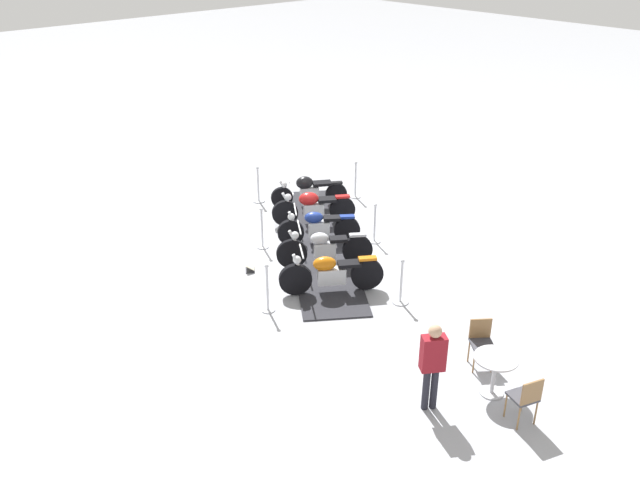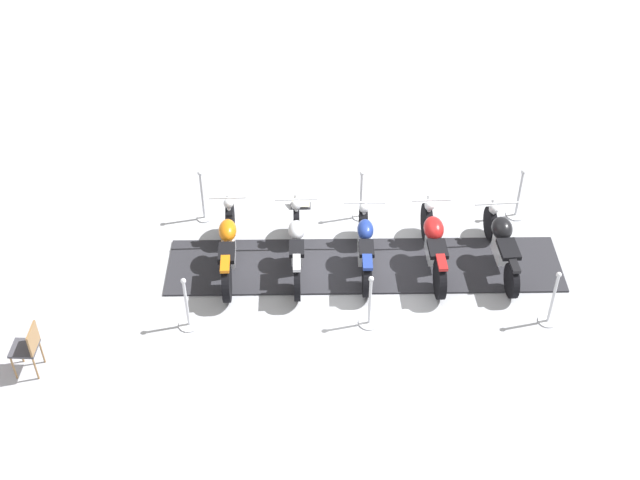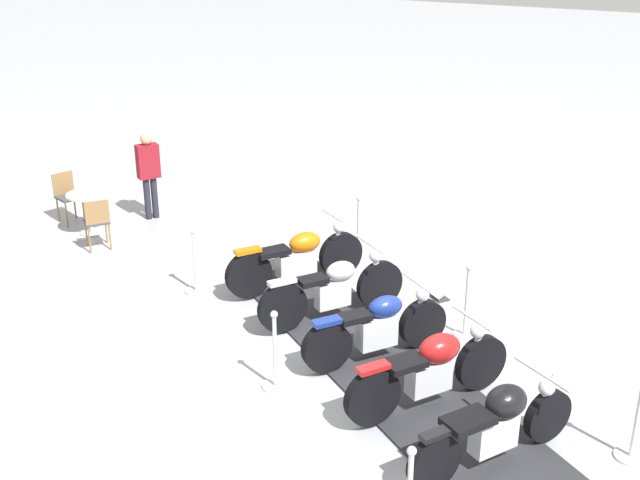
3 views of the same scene
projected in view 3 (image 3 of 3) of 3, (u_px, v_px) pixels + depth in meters
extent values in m
plane|color=#A8AAB2|center=(375.00, 360.00, 10.50)|extent=(80.00, 80.00, 0.00)
cube|color=#28282D|center=(375.00, 358.00, 10.49)|extent=(5.26, 6.52, 0.04)
cylinder|color=black|center=(548.00, 416.00, 8.76)|extent=(0.58, 0.42, 0.61)
cylinder|color=black|center=(434.00, 462.00, 8.03)|extent=(0.58, 0.42, 0.61)
cube|color=silver|center=(494.00, 433.00, 8.37)|extent=(0.55, 0.45, 0.39)
ellipsoid|color=black|center=(506.00, 402.00, 8.30)|extent=(0.60, 0.56, 0.36)
cube|color=black|center=(468.00, 421.00, 8.09)|extent=(0.61, 0.55, 0.08)
cube|color=black|center=(436.00, 434.00, 7.90)|extent=(0.36, 0.29, 0.06)
cylinder|color=silver|center=(544.00, 398.00, 8.62)|extent=(0.30, 0.23, 0.52)
cylinder|color=silver|center=(542.00, 374.00, 8.46)|extent=(0.45, 0.69, 0.04)
sphere|color=silver|center=(547.00, 388.00, 8.58)|extent=(0.18, 0.18, 0.18)
cylinder|color=black|center=(481.00, 362.00, 9.71)|extent=(0.64, 0.49, 0.69)
cylinder|color=black|center=(372.00, 397.00, 9.02)|extent=(0.64, 0.49, 0.69)
cube|color=silver|center=(429.00, 377.00, 9.35)|extent=(0.57, 0.48, 0.38)
ellipsoid|color=#AD1919|center=(440.00, 348.00, 9.28)|extent=(0.63, 0.58, 0.35)
cube|color=black|center=(405.00, 363.00, 9.09)|extent=(0.57, 0.52, 0.08)
cube|color=#AD1919|center=(373.00, 368.00, 8.88)|extent=(0.40, 0.34, 0.06)
cylinder|color=silver|center=(476.00, 343.00, 9.55)|extent=(0.33, 0.25, 0.58)
cylinder|color=silver|center=(472.00, 318.00, 9.37)|extent=(0.42, 0.60, 0.04)
sphere|color=silver|center=(477.00, 331.00, 9.49)|extent=(0.18, 0.18, 0.18)
cylinder|color=black|center=(422.00, 323.00, 10.64)|extent=(0.61, 0.50, 0.66)
cylinder|color=black|center=(327.00, 347.00, 10.07)|extent=(0.61, 0.50, 0.66)
cube|color=silver|center=(376.00, 331.00, 10.33)|extent=(0.56, 0.51, 0.41)
ellipsoid|color=navy|center=(386.00, 307.00, 10.26)|extent=(0.54, 0.50, 0.28)
cube|color=black|center=(354.00, 317.00, 10.09)|extent=(0.48, 0.45, 0.08)
cube|color=navy|center=(327.00, 322.00, 9.93)|extent=(0.39, 0.35, 0.06)
cylinder|color=silver|center=(419.00, 305.00, 10.51)|extent=(0.24, 0.20, 0.57)
cylinder|color=silver|center=(417.00, 282.00, 10.36)|extent=(0.46, 0.61, 0.04)
sphere|color=silver|center=(423.00, 295.00, 10.47)|extent=(0.18, 0.18, 0.18)
cylinder|color=black|center=(380.00, 285.00, 11.66)|extent=(0.65, 0.50, 0.72)
cylinder|color=black|center=(283.00, 308.00, 11.00)|extent=(0.65, 0.50, 0.72)
cube|color=silver|center=(333.00, 294.00, 11.32)|extent=(0.52, 0.44, 0.39)
ellipsoid|color=#B7BAC1|center=(341.00, 271.00, 11.25)|extent=(0.52, 0.48, 0.29)
cube|color=black|center=(312.00, 280.00, 11.08)|extent=(0.48, 0.44, 0.08)
cube|color=#B7BAC1|center=(282.00, 282.00, 10.85)|extent=(0.40, 0.33, 0.06)
cylinder|color=silver|center=(375.00, 267.00, 11.50)|extent=(0.32, 0.25, 0.61)
cylinder|color=silver|center=(370.00, 244.00, 11.32)|extent=(0.45, 0.63, 0.04)
sphere|color=silver|center=(375.00, 256.00, 11.44)|extent=(0.18, 0.18, 0.18)
cylinder|color=black|center=(341.00, 254.00, 12.66)|extent=(0.67, 0.51, 0.72)
cylinder|color=black|center=(249.00, 275.00, 11.97)|extent=(0.67, 0.51, 0.72)
cube|color=silver|center=(296.00, 263.00, 12.31)|extent=(0.63, 0.53, 0.37)
ellipsoid|color=#D16B0F|center=(305.00, 242.00, 12.25)|extent=(0.59, 0.54, 0.31)
cube|color=black|center=(273.00, 252.00, 12.03)|extent=(0.57, 0.51, 0.08)
cube|color=#D16B0F|center=(248.00, 251.00, 11.82)|extent=(0.41, 0.35, 0.06)
cylinder|color=silver|center=(337.00, 237.00, 12.51)|extent=(0.26, 0.21, 0.62)
cylinder|color=silver|center=(333.00, 216.00, 12.34)|extent=(0.39, 0.56, 0.04)
sphere|color=silver|center=(339.00, 227.00, 12.46)|extent=(0.18, 0.18, 0.18)
cylinder|color=silver|center=(464.00, 335.00, 11.08)|extent=(0.30, 0.30, 0.03)
cylinder|color=silver|center=(467.00, 302.00, 10.89)|extent=(0.05, 0.05, 0.97)
sphere|color=silver|center=(469.00, 267.00, 10.69)|extent=(0.09, 0.09, 0.09)
cylinder|color=silver|center=(630.00, 456.00, 8.64)|extent=(0.35, 0.35, 0.03)
cylinder|color=silver|center=(637.00, 418.00, 8.45)|extent=(0.05, 0.05, 0.96)
cylinder|color=silver|center=(358.00, 257.00, 13.53)|extent=(0.29, 0.29, 0.03)
cylinder|color=silver|center=(358.00, 229.00, 13.33)|extent=(0.05, 0.05, 0.99)
sphere|color=silver|center=(359.00, 198.00, 13.13)|extent=(0.09, 0.09, 0.09)
sphere|color=silver|center=(412.00, 451.00, 7.06)|extent=(0.09, 0.09, 0.09)
cylinder|color=silver|center=(276.00, 386.00, 9.90)|extent=(0.34, 0.34, 0.03)
cylinder|color=silver|center=(275.00, 352.00, 9.71)|extent=(0.05, 0.05, 0.94)
sphere|color=silver|center=(274.00, 314.00, 9.52)|extent=(0.09, 0.09, 0.09)
cylinder|color=silver|center=(197.00, 291.00, 12.34)|extent=(0.35, 0.35, 0.03)
cylinder|color=silver|center=(195.00, 262.00, 12.16)|extent=(0.05, 0.05, 0.94)
sphere|color=silver|center=(193.00, 231.00, 11.97)|extent=(0.09, 0.09, 0.09)
cube|color=#333338|center=(437.00, 296.00, 12.16)|extent=(0.39, 0.43, 0.02)
cube|color=beige|center=(438.00, 290.00, 12.12)|extent=(0.37, 0.40, 0.14)
cylinder|color=#B7B7BC|center=(92.00, 232.00, 14.54)|extent=(0.42, 0.42, 0.02)
cylinder|color=#B7B7BC|center=(90.00, 214.00, 14.40)|extent=(0.07, 0.07, 0.70)
cylinder|color=#B7B7BC|center=(88.00, 194.00, 14.26)|extent=(0.75, 0.75, 0.03)
cylinder|color=olive|center=(84.00, 210.00, 14.95)|extent=(0.03, 0.03, 0.47)
cylinder|color=olive|center=(67.00, 215.00, 14.74)|extent=(0.03, 0.03, 0.47)
cylinder|color=olive|center=(75.00, 206.00, 15.18)|extent=(0.03, 0.03, 0.47)
cylinder|color=olive|center=(58.00, 210.00, 14.97)|extent=(0.03, 0.03, 0.47)
cube|color=#3F3F47|center=(69.00, 197.00, 14.86)|extent=(0.51, 0.51, 0.04)
cube|color=olive|center=(63.00, 183.00, 14.90)|extent=(0.39, 0.16, 0.41)
cylinder|color=olive|center=(86.00, 233.00, 13.90)|extent=(0.03, 0.03, 0.48)
cylinder|color=olive|center=(106.00, 230.00, 14.03)|extent=(0.03, 0.03, 0.48)
cylinder|color=olive|center=(90.00, 240.00, 13.61)|extent=(0.03, 0.03, 0.48)
cylinder|color=olive|center=(110.00, 237.00, 13.74)|extent=(0.03, 0.03, 0.48)
cube|color=#3F3F47|center=(96.00, 221.00, 13.72)|extent=(0.56, 0.56, 0.04)
cube|color=olive|center=(97.00, 212.00, 13.48)|extent=(0.33, 0.27, 0.40)
cylinder|color=#23232D|center=(155.00, 197.00, 15.12)|extent=(0.12, 0.12, 0.80)
cylinder|color=#23232D|center=(147.00, 199.00, 15.06)|extent=(0.12, 0.12, 0.80)
cube|color=maroon|center=(148.00, 161.00, 14.81)|extent=(0.45, 0.40, 0.63)
sphere|color=tan|center=(146.00, 139.00, 14.65)|extent=(0.22, 0.22, 0.22)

